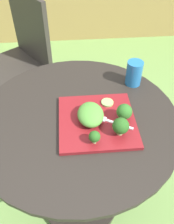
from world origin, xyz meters
TOP-DOWN VIEW (x-y plane):
  - ground_plane at (0.00, 0.00)m, footprint 12.00×12.00m
  - patio_table at (0.00, 0.00)m, footprint 0.81×0.81m
  - patio_chair at (-0.35, 0.82)m, footprint 0.61×0.61m
  - salad_plate at (0.07, -0.04)m, footprint 0.29×0.29m
  - drinking_glass at (0.26, 0.19)m, footprint 0.07×0.07m
  - fork at (0.12, -0.05)m, footprint 0.14×0.09m
  - lettuce_mound at (0.05, -0.03)m, footprint 0.10×0.13m
  - broccoli_floret_0 at (0.15, -0.11)m, footprint 0.06×0.06m
  - broccoli_floret_1 at (0.05, -0.15)m, footprint 0.04×0.04m
  - broccoli_floret_2 at (0.18, -0.04)m, footprint 0.06×0.06m
  - cucumber_slice_0 at (0.13, 0.05)m, footprint 0.05×0.05m

SIDE VIEW (x-z plane):
  - ground_plane at x=0.00m, z-range 0.00..0.00m
  - patio_table at x=0.00m, z-range 0.07..0.79m
  - patio_chair at x=-0.35m, z-range 0.08..0.98m
  - salad_plate at x=0.07m, z-range 0.72..0.73m
  - fork at x=0.12m, z-range 0.73..0.74m
  - cucumber_slice_0 at x=0.13m, z-range 0.73..0.74m
  - lettuce_mound at x=0.05m, z-range 0.73..0.78m
  - broccoli_floret_1 at x=0.05m, z-range 0.74..0.79m
  - drinking_glass at x=0.26m, z-range 0.71..0.82m
  - broccoli_floret_2 at x=0.18m, z-range 0.73..0.80m
  - broccoli_floret_0 at x=0.15m, z-range 0.74..0.81m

